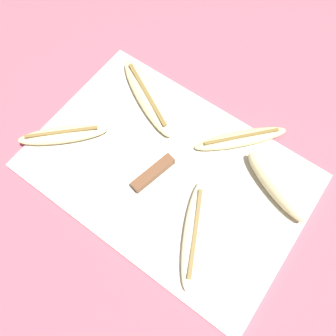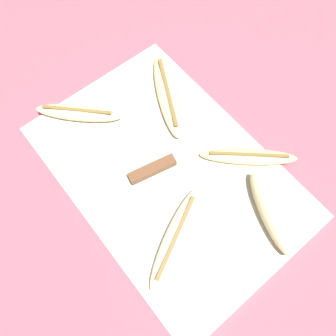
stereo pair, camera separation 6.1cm
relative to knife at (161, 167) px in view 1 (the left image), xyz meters
The scene contains 8 objects.
ground_plane 0.02m from the knife, 21.08° to the left, with size 4.00×4.00×0.00m, color #C65160.
cutting_board 0.02m from the knife, 21.08° to the left, with size 0.52×0.35×0.01m.
knife is the anchor object (origin of this frame).
banana_soft_right 0.21m from the knife, 24.35° to the left, with size 0.16×0.09×0.04m.
banana_cream_curved 0.14m from the knife, 28.86° to the right, with size 0.12×0.19×0.02m.
banana_mellow_near 0.16m from the knife, 136.66° to the left, with size 0.21×0.14×0.02m.
banana_ripe_center 0.20m from the knife, 163.20° to the right, with size 0.15×0.15×0.02m.
banana_spotted_left 0.17m from the knife, 56.87° to the left, with size 0.15×0.16×0.02m.
Camera 1 is at (0.14, -0.19, 0.59)m, focal length 35.00 mm.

